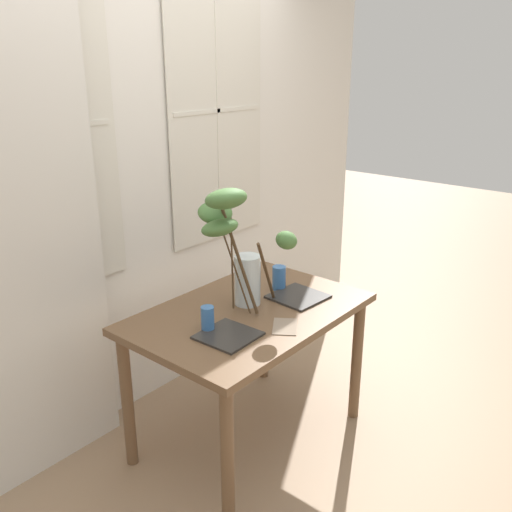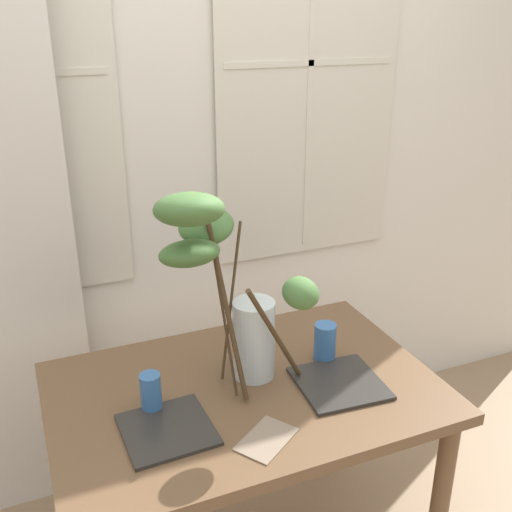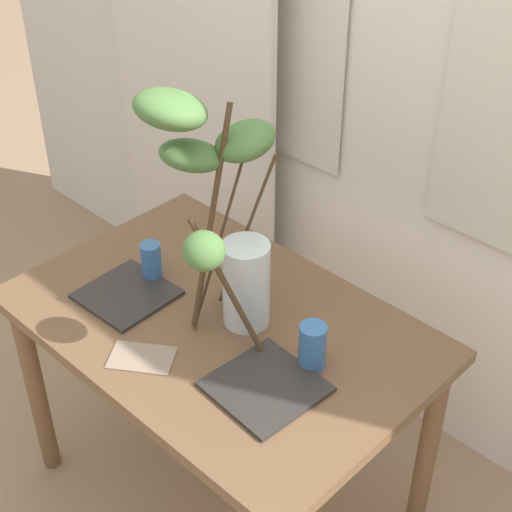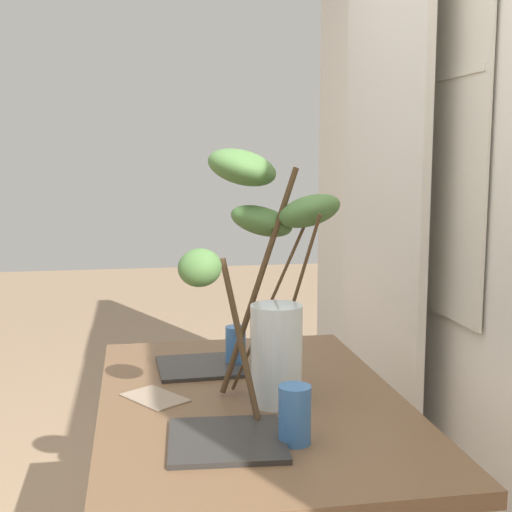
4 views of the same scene
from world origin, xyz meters
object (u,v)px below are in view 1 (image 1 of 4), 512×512
vase_with_branches (236,243)px  drinking_glass_blue_left (208,319)px  plate_square_left (228,335)px  dining_table (249,328)px  plate_square_right (298,297)px  drinking_glass_blue_right (279,278)px

vase_with_branches → drinking_glass_blue_left: size_ratio=5.66×
drinking_glass_blue_left → plate_square_left: drinking_glass_blue_left is taller
dining_table → plate_square_right: size_ratio=4.63×
drinking_glass_blue_right → plate_square_right: 0.16m
plate_square_right → drinking_glass_blue_right: bearing=79.5°
drinking_glass_blue_right → vase_with_branches: bearing=179.8°
drinking_glass_blue_left → drinking_glass_blue_right: 0.60m
dining_table → plate_square_right: bearing=-20.4°
dining_table → vase_with_branches: bearing=129.9°
dining_table → drinking_glass_blue_right: bearing=8.4°
drinking_glass_blue_right → plate_square_right: (-0.03, -0.15, -0.06)m
plate_square_right → vase_with_branches: bearing=154.7°
dining_table → drinking_glass_blue_right: drinking_glass_blue_right is taller
dining_table → plate_square_right: 0.32m
plate_square_left → vase_with_branches: bearing=33.5°
drinking_glass_blue_left → drinking_glass_blue_right: (0.60, 0.05, 0.01)m
plate_square_left → dining_table: bearing=22.0°
drinking_glass_blue_left → plate_square_left: (0.02, -0.11, -0.05)m
plate_square_left → plate_square_right: same height
dining_table → drinking_glass_blue_left: bearing=-179.7°
plate_square_left → plate_square_right: size_ratio=0.95×
vase_with_branches → drinking_glass_blue_right: 0.45m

